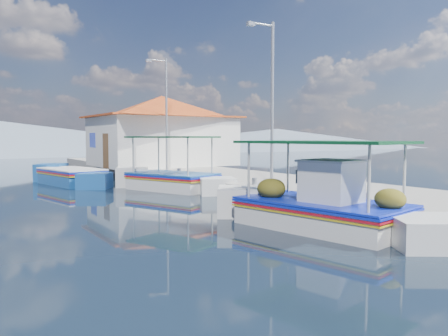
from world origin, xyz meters
TOP-DOWN VIEW (x-y plane):
  - ground at (0.00, 0.00)m, footprint 160.00×160.00m
  - quay at (5.90, 6.00)m, footprint 5.00×44.00m
  - bollards at (3.80, 5.25)m, footprint 0.20×17.20m
  - main_caique at (2.11, -2.96)m, footprint 3.01×7.28m
  - caique_green_canopy at (2.62, 6.39)m, footprint 3.66×6.42m
  - caique_blue_hull at (-0.48, 11.04)m, footprint 2.74×6.45m
  - harbor_building at (6.20, 15.00)m, footprint 10.49×10.49m
  - lamp_post_near at (4.51, 2.00)m, footprint 1.21×0.14m
  - lamp_post_far at (4.51, 11.00)m, footprint 1.21×0.14m
  - mountain_ridge at (6.54, 56.00)m, footprint 171.40×96.00m

SIDE VIEW (x-z plane):
  - ground at x=0.00m, z-range 0.00..0.00m
  - quay at x=5.90m, z-range 0.00..0.50m
  - caique_blue_hull at x=-0.48m, z-range -0.27..0.90m
  - caique_green_canopy at x=2.62m, z-range -0.91..1.68m
  - main_caique at x=2.11m, z-range -0.75..1.69m
  - bollards at x=3.80m, z-range 0.50..0.80m
  - mountain_ridge at x=6.54m, z-range -0.71..4.79m
  - harbor_building at x=6.20m, z-range 0.58..4.98m
  - lamp_post_near at x=4.51m, z-range 0.85..6.85m
  - lamp_post_far at x=4.51m, z-range 0.85..6.85m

